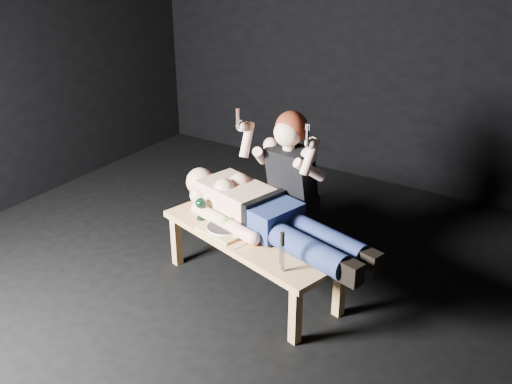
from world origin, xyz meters
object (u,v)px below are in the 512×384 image
serving_tray (223,230)px  goblet (201,209)px  lying_man (269,212)px  kneeling_woman (297,188)px  carving_knife (282,252)px  table (252,261)px

serving_tray → goblet: goblet is taller
lying_man → goblet: size_ratio=9.25×
kneeling_woman → goblet: (-0.53, -0.47, -0.11)m
serving_tray → carving_knife: (0.61, -0.22, 0.13)m
goblet → carving_knife: bearing=-18.5°
carving_knife → serving_tray: bearing=174.7°
table → goblet: bearing=-162.6°
serving_tray → lying_man: bearing=34.7°
kneeling_woman → carving_knife: (0.32, -0.76, -0.06)m
kneeling_woman → serving_tray: bearing=-113.8°
carving_knife → lying_man: bearing=145.3°
kneeling_woman → goblet: size_ratio=7.69×
lying_man → kneeling_woman: (0.03, 0.35, 0.05)m
table → kneeling_woman: bearing=91.9°
serving_tray → goblet: 0.26m
table → serving_tray: size_ratio=4.14×
kneeling_woman → carving_knife: 0.82m
serving_tray → kneeling_woman: bearing=61.5°
lying_man → kneeling_woman: kneeling_woman is taller
kneeling_woman → goblet: bearing=-133.9°
lying_man → table: bearing=-112.6°
kneeling_woman → serving_tray: size_ratio=3.81×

